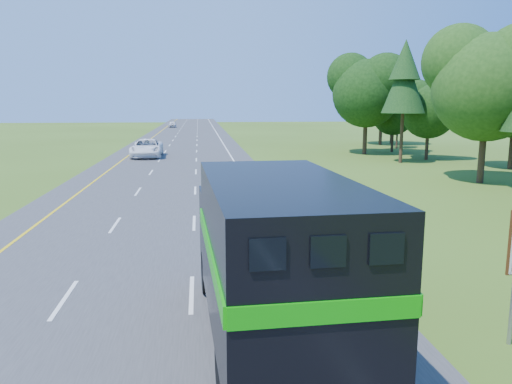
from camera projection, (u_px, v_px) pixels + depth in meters
road at (179, 157)px, 52.78m from camera, size 15.00×260.00×0.04m
lane_markings at (179, 157)px, 52.77m from camera, size 11.15×260.00×0.01m
horse_truck at (272, 258)px, 11.14m from camera, size 3.26×9.32×4.07m
white_suv at (147, 148)px, 52.40m from camera, size 3.27×6.85×1.89m
far_car at (172, 124)px, 116.93m from camera, size 1.76×4.32×1.47m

